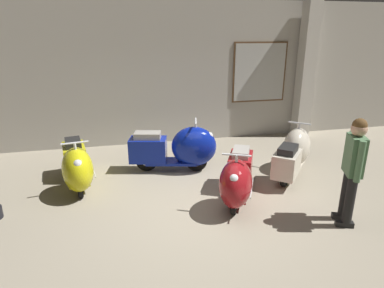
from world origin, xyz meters
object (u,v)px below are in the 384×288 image
Objects in this scene: visitor_0 at (353,165)px; scooter_1 at (180,148)px; scooter_3 at (294,152)px; scooter_2 at (237,179)px; scooter_0 at (77,166)px.

scooter_1 is at bearing -28.94° from visitor_0.
visitor_0 is (-0.16, -1.84, 0.48)m from scooter_3.
visitor_0 is at bearing -37.48° from scooter_1.
scooter_3 is (1.53, 0.92, 0.01)m from scooter_2.
scooter_1 is at bearing 114.69° from scooter_3.
scooter_3 is (2.18, -0.65, -0.03)m from scooter_1.
scooter_0 is at bearing 128.11° from scooter_3.
scooter_1 is 1.10× the size of scooter_2.
scooter_1 is at bearing 92.60° from scooter_0.
scooter_1 is 1.19× the size of scooter_3.
scooter_3 is (4.14, -0.23, 0.00)m from scooter_0.
scooter_3 is 0.95× the size of visitor_0.
scooter_0 is 1.02× the size of scooter_2.
visitor_0 is at bearing -143.71° from scooter_3.
scooter_2 is at bearing -11.87° from visitor_0.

